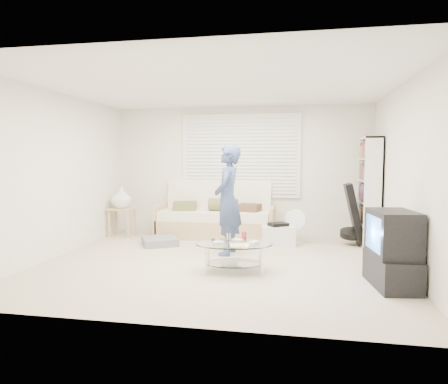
% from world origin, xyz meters
% --- Properties ---
extents(ground, '(5.00, 5.00, 0.00)m').
position_xyz_m(ground, '(0.00, 0.00, 0.00)').
color(ground, beige).
rests_on(ground, ground).
extents(room_shell, '(5.02, 4.52, 2.51)m').
position_xyz_m(room_shell, '(0.00, 0.48, 1.63)').
color(room_shell, white).
rests_on(room_shell, ground).
extents(window_blinds, '(2.32, 0.08, 1.62)m').
position_xyz_m(window_blinds, '(0.00, 2.20, 1.55)').
color(window_blinds, silver).
rests_on(window_blinds, ground).
extents(futon_sofa, '(2.22, 0.89, 1.08)m').
position_xyz_m(futon_sofa, '(-0.42, 1.88, 0.36)').
color(futon_sofa, tan).
rests_on(futon_sofa, ground).
extents(grey_floor_pillow, '(0.77, 0.77, 0.13)m').
position_xyz_m(grey_floor_pillow, '(-1.24, 0.97, 0.06)').
color(grey_floor_pillow, slate).
rests_on(grey_floor_pillow, ground).
extents(side_table, '(0.48, 0.39, 0.96)m').
position_xyz_m(side_table, '(-2.22, 1.59, 0.71)').
color(side_table, tan).
rests_on(side_table, ground).
extents(bookshelf, '(0.29, 0.78, 1.86)m').
position_xyz_m(bookshelf, '(2.32, 1.64, 0.93)').
color(bookshelf, white).
rests_on(bookshelf, ground).
extents(guitar_case, '(0.41, 0.39, 1.05)m').
position_xyz_m(guitar_case, '(2.06, 1.54, 0.47)').
color(guitar_case, black).
rests_on(guitar_case, ground).
extents(floor_fan, '(0.38, 0.25, 0.61)m').
position_xyz_m(floor_fan, '(1.08, 1.51, 0.36)').
color(floor_fan, white).
rests_on(floor_fan, ground).
extents(storage_bin, '(0.61, 0.47, 0.39)m').
position_xyz_m(storage_bin, '(0.79, 1.32, 0.18)').
color(storage_bin, white).
rests_on(storage_bin, ground).
extents(tv_unit, '(0.54, 0.87, 0.89)m').
position_xyz_m(tv_unit, '(2.20, -0.71, 0.43)').
color(tv_unit, black).
rests_on(tv_unit, ground).
extents(coffee_table, '(1.10, 0.79, 0.50)m').
position_xyz_m(coffee_table, '(0.29, -0.42, 0.31)').
color(coffee_table, silver).
rests_on(coffee_table, ground).
extents(standing_person, '(0.44, 0.64, 1.71)m').
position_xyz_m(standing_person, '(0.04, 0.52, 0.86)').
color(standing_person, navy).
rests_on(standing_person, ground).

